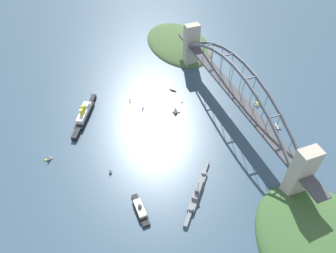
{
  "coord_description": "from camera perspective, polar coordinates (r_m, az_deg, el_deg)",
  "views": [
    {
      "loc": [
        -227.38,
        166.45,
        248.94
      ],
      "look_at": [
        0.0,
        80.2,
        8.0
      ],
      "focal_mm": 32.3,
      "sensor_mm": 36.0,
      "label": 1
    }
  ],
  "objects": [
    {
      "name": "ground_plane",
      "position": [
        376.01,
        11.51,
        2.19
      ],
      "size": [
        1400.0,
        1400.0,
        0.0
      ],
      "primitive_type": "plane",
      "color": "#385166"
    },
    {
      "name": "harbor_arch_bridge",
      "position": [
        354.88,
        12.27,
        6.14
      ],
      "size": [
        298.28,
        20.03,
        73.22
      ],
      "color": "#BCB29E",
      "rests_on": "ground"
    },
    {
      "name": "headland_east_shore",
      "position": [
        505.9,
        2.19,
        15.22
      ],
      "size": [
        146.62,
        94.08,
        21.44
      ],
      "color": "#476638",
      "rests_on": "ground"
    },
    {
      "name": "ocean_liner",
      "position": [
        374.59,
        -15.5,
        2.16
      ],
      "size": [
        71.58,
        41.43,
        17.82
      ],
      "color": "black",
      "rests_on": "ground"
    },
    {
      "name": "naval_cruiser",
      "position": [
        295.09,
        5.58,
        -12.07
      ],
      "size": [
        60.32,
        53.24,
        17.22
      ],
      "color": "slate",
      "rests_on": "ground"
    },
    {
      "name": "harbor_ferry_steamer",
      "position": [
        285.13,
        -5.27,
        -15.33
      ],
      "size": [
        34.53,
        9.13,
        8.52
      ],
      "color": "black",
      "rests_on": "ground"
    },
    {
      "name": "seaplane_taxiing_near_bridge",
      "position": [
        397.28,
        16.57,
        4.12
      ],
      "size": [
        9.45,
        9.28,
        4.75
      ],
      "color": "#B7B7B2",
      "rests_on": "ground"
    },
    {
      "name": "seaplane_second_in_formation",
      "position": [
        372.5,
        19.93,
        -0.07
      ],
      "size": [
        9.24,
        8.59,
        4.99
      ],
      "color": "#B7B7B2",
      "rests_on": "ground"
    },
    {
      "name": "small_boat_0",
      "position": [
        378.42,
        -4.78,
        3.56
      ],
      "size": [
        9.06,
        4.83,
        2.0
      ],
      "color": "#234C8C",
      "rests_on": "ground"
    },
    {
      "name": "small_boat_1",
      "position": [
        404.35,
        0.92,
        6.87
      ],
      "size": [
        8.83,
        6.79,
        2.2
      ],
      "color": "black",
      "rests_on": "ground"
    },
    {
      "name": "small_boat_2",
      "position": [
        313.08,
        -10.86,
        -8.21
      ],
      "size": [
        6.41,
        4.72,
        6.36
      ],
      "color": "#234C8C",
      "rests_on": "ground"
    },
    {
      "name": "small_boat_3",
      "position": [
        392.04,
        -7.2,
        5.04
      ],
      "size": [
        9.85,
        3.25,
        1.99
      ],
      "color": "gold",
      "rests_on": "ground"
    },
    {
      "name": "small_boat_4",
      "position": [
        341.05,
        -21.65,
        -5.3
      ],
      "size": [
        4.74,
        8.51,
        9.63
      ],
      "color": "gold",
      "rests_on": "ground"
    },
    {
      "name": "small_boat_5",
      "position": [
        368.22,
        1.41,
        3.17
      ],
      "size": [
        6.96,
        9.67,
        10.1
      ],
      "color": "#B2231E",
      "rests_on": "ground"
    },
    {
      "name": "channel_marker_buoy",
      "position": [
        385.37,
        2.64,
        4.66
      ],
      "size": [
        2.2,
        2.2,
        2.75
      ],
      "color": "red",
      "rests_on": "ground"
    }
  ]
}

